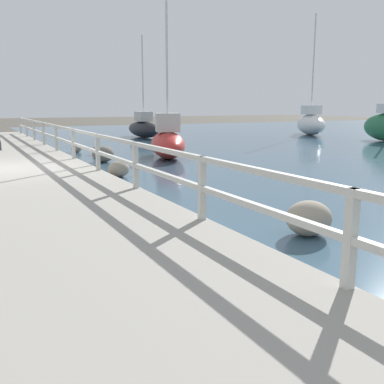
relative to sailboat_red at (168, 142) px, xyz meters
name	(u,v)px	position (x,y,z in m)	size (l,w,h in m)	color
ground_plane	(2,178)	(-6.01, -2.33, -0.62)	(120.00, 120.00, 0.00)	#4C473D
dock_walkway	(2,173)	(-6.01, -2.33, -0.49)	(4.79, 36.00, 0.26)	#9E998E
railing	(84,141)	(-3.71, -2.33, 0.31)	(0.10, 32.50, 0.97)	beige
boulder_far_strip	(309,218)	(-2.24, -10.42, -0.34)	(0.73, 0.66, 0.55)	gray
boulder_near_dock	(119,169)	(-3.08, -3.59, -0.39)	(0.60, 0.54, 0.45)	gray
boulder_water_edge	(103,154)	(-2.55, -0.18, -0.33)	(0.76, 0.68, 0.57)	#666056
boulder_downstream	(98,150)	(-2.09, 2.22, -0.43)	(0.49, 0.44, 0.37)	gray
boulder_mid_strip	(76,149)	(-2.65, 3.58, -0.46)	(0.42, 0.38, 0.32)	slate
sailboat_red	(168,142)	(0.00, 0.00, 0.00)	(2.32, 3.80, 6.18)	red
sailboat_white	(311,123)	(13.98, 7.95, 0.18)	(3.14, 4.62, 7.75)	white
sailboat_black	(144,128)	(3.06, 10.58, -0.02)	(1.19, 4.39, 6.05)	black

